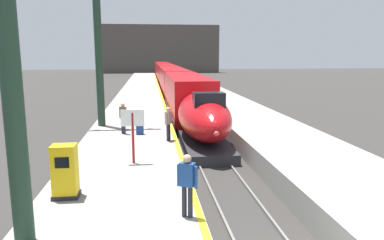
# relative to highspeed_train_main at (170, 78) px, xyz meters

# --- Properties ---
(platform_left) EXTENTS (4.80, 110.00, 1.05)m
(platform_left) POSITION_rel_highspeed_train_main_xyz_m (-4.05, -21.69, -1.44)
(platform_left) COLOR gray
(platform_left) RESTS_ON ground
(platform_right) EXTENTS (4.80, 110.00, 1.05)m
(platform_right) POSITION_rel_highspeed_train_main_xyz_m (4.05, -21.69, -1.44)
(platform_right) COLOR gray
(platform_right) RESTS_ON ground
(platform_left_safety_stripe) EXTENTS (0.20, 107.80, 0.01)m
(platform_left_safety_stripe) POSITION_rel_highspeed_train_main_xyz_m (-1.77, -21.69, -0.91)
(platform_left_safety_stripe) COLOR yellow
(platform_left_safety_stripe) RESTS_ON platform_left
(rail_main_left) EXTENTS (0.08, 110.00, 0.12)m
(rail_main_left) POSITION_rel_highspeed_train_main_xyz_m (-0.75, -18.94, -1.91)
(rail_main_left) COLOR slate
(rail_main_left) RESTS_ON ground
(rail_main_right) EXTENTS (0.08, 110.00, 0.12)m
(rail_main_right) POSITION_rel_highspeed_train_main_xyz_m (0.75, -18.94, -1.91)
(rail_main_right) COLOR slate
(rail_main_right) RESTS_ON ground
(highspeed_train_main) EXTENTS (2.92, 76.45, 3.60)m
(highspeed_train_main) POSITION_rel_highspeed_train_main_xyz_m (0.00, 0.00, 0.00)
(highspeed_train_main) COLOR #B20F14
(highspeed_train_main) RESTS_ON ground
(station_column_mid) EXTENTS (4.00, 0.68, 10.01)m
(station_column_mid) POSITION_rel_highspeed_train_main_xyz_m (-5.90, -31.49, 5.04)
(station_column_mid) COLOR #1E3828
(station_column_mid) RESTS_ON platform_left
(passenger_near_edge) EXTENTS (0.41, 0.47, 1.69)m
(passenger_near_edge) POSITION_rel_highspeed_train_main_xyz_m (-4.44, -34.01, 0.07)
(passenger_near_edge) COLOR #23232D
(passenger_near_edge) RESTS_ON platform_left
(passenger_mid_platform) EXTENTS (0.51, 0.38, 1.69)m
(passenger_mid_platform) POSITION_rel_highspeed_train_main_xyz_m (-2.11, -44.50, 0.07)
(passenger_mid_platform) COLOR #23232D
(passenger_mid_platform) RESTS_ON platform_left
(passenger_far_waiting) EXTENTS (0.37, 0.52, 1.69)m
(passenger_far_waiting) POSITION_rel_highspeed_train_main_xyz_m (-2.12, -35.87, 0.07)
(passenger_far_waiting) COLOR #23232D
(passenger_far_waiting) RESTS_ON platform_left
(rolling_suitcase) EXTENTS (0.40, 0.22, 0.98)m
(rolling_suitcase) POSITION_rel_highspeed_train_main_xyz_m (-3.56, -34.28, -0.61)
(rolling_suitcase) COLOR navy
(rolling_suitcase) RESTS_ON platform_left
(ticket_machine_yellow) EXTENTS (0.76, 0.62, 1.60)m
(ticket_machine_yellow) POSITION_rel_highspeed_train_main_xyz_m (-5.55, -42.74, -0.18)
(ticket_machine_yellow) COLOR yellow
(ticket_machine_yellow) RESTS_ON platform_left
(departure_info_board) EXTENTS (0.90, 0.10, 2.12)m
(departure_info_board) POSITION_rel_highspeed_train_main_xyz_m (-3.69, -39.49, 0.59)
(departure_info_board) COLOR maroon
(departure_info_board) RESTS_ON platform_left
(terminus_back_wall) EXTENTS (36.00, 2.00, 14.00)m
(terminus_back_wall) POSITION_rel_highspeed_train_main_xyz_m (0.00, 55.56, 5.03)
(terminus_back_wall) COLOR #4C4742
(terminus_back_wall) RESTS_ON ground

